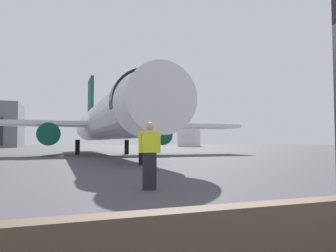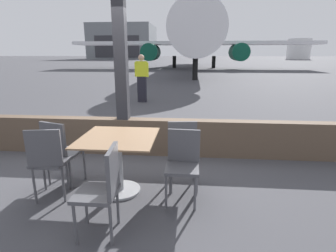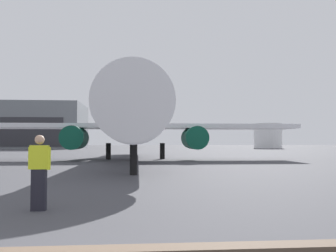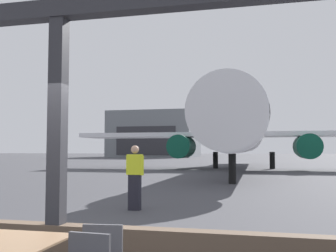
# 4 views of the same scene
# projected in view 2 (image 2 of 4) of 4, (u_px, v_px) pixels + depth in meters

# --- Properties ---
(ground_plane) EXTENTS (220.00, 220.00, 0.00)m
(ground_plane) POSITION_uv_depth(u_px,v_px,m) (185.00, 64.00, 43.37)
(ground_plane) COLOR #424247
(window_frame) EXTENTS (8.78, 0.24, 3.64)m
(window_frame) POSITION_uv_depth(u_px,v_px,m) (122.00, 84.00, 4.62)
(window_frame) COLOR brown
(window_frame) RESTS_ON ground
(dining_table) EXTENTS (0.95, 0.95, 0.76)m
(dining_table) POSITION_uv_depth(u_px,v_px,m) (119.00, 156.00, 3.45)
(dining_table) COLOR #8C6B4C
(dining_table) RESTS_ON ground
(cafe_chair_window_left) EXTENTS (0.48, 0.48, 0.92)m
(cafe_chair_window_left) POSITION_uv_depth(u_px,v_px,m) (60.00, 148.00, 3.61)
(cafe_chair_window_left) COLOR #4C4C51
(cafe_chair_window_left) RESTS_ON ground
(cafe_chair_window_right) EXTENTS (0.41, 0.41, 0.89)m
(cafe_chair_window_right) POSITION_uv_depth(u_px,v_px,m) (183.00, 160.00, 3.27)
(cafe_chair_window_right) COLOR #4C4C51
(cafe_chair_window_right) RESTS_ON ground
(cafe_chair_aisle_left) EXTENTS (0.45, 0.45, 0.94)m
(cafe_chair_aisle_left) POSITION_uv_depth(u_px,v_px,m) (48.00, 158.00, 3.24)
(cafe_chair_aisle_left) COLOR #4C4C51
(cafe_chair_aisle_left) RESTS_ON ground
(cafe_chair_aisle_right) EXTENTS (0.41, 0.41, 0.93)m
(cafe_chair_aisle_right) POSITION_uv_depth(u_px,v_px,m) (104.00, 185.00, 2.59)
(cafe_chair_aisle_right) COLOR #4C4C51
(cafe_chair_aisle_right) RESTS_ON ground
(cafe_chair_side_extra) EXTENTS (0.43, 0.43, 0.89)m
(cafe_chair_side_extra) POSITION_uv_depth(u_px,v_px,m) (183.00, 148.00, 3.63)
(cafe_chair_side_extra) COLOR #4C4C51
(cafe_chair_side_extra) RESTS_ON ground
(airplane) EXTENTS (27.76, 33.14, 9.91)m
(airplane) POSITION_uv_depth(u_px,v_px,m) (195.00, 40.00, 29.73)
(airplane) COLOR silver
(airplane) RESTS_ON ground
(ground_crew_worker) EXTENTS (0.55, 0.24, 1.74)m
(ground_crew_worker) POSITION_uv_depth(u_px,v_px,m) (142.00, 78.00, 9.89)
(ground_crew_worker) COLOR black
(ground_crew_worker) RESTS_ON ground
(distant_hangar) EXTENTS (18.06, 16.63, 9.91)m
(distant_hangar) POSITION_uv_depth(u_px,v_px,m) (124.00, 42.00, 81.34)
(distant_hangar) COLOR slate
(distant_hangar) RESTS_ON ground
(fuel_storage_tank) EXTENTS (6.26, 6.26, 5.64)m
(fuel_storage_tank) POSITION_uv_depth(u_px,v_px,m) (299.00, 49.00, 75.28)
(fuel_storage_tank) COLOR white
(fuel_storage_tank) RESTS_ON ground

